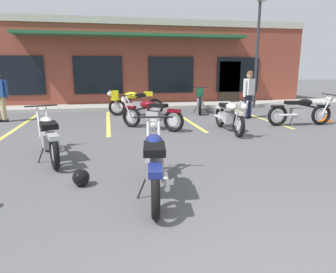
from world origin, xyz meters
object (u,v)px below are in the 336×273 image
object	(u,v)px
motorcycle_black_cruiser	(133,102)
parking_lot_lamp_post	(259,38)
motorcycle_blue_standard	(200,99)
traffic_cone	(326,114)
motorcycle_red_sportbike	(48,136)
motorcycle_cream_vintage	(151,114)
helmet_on_pavement	(81,178)
person_in_shorts_foreground	(249,92)
motorcycle_green_cafe_racer	(229,116)
motorcycle_silver_naked	(301,111)
motorcycle_foreground_classic	(154,162)

from	to	relation	value
motorcycle_black_cruiser	parking_lot_lamp_post	size ratio (longest dim) A/B	0.45
motorcycle_blue_standard	traffic_cone	xyz separation A→B (m)	(3.51, -2.99, -0.27)
motorcycle_red_sportbike	motorcycle_cream_vintage	bearing A→B (deg)	47.21
helmet_on_pavement	person_in_shorts_foreground	bearing A→B (deg)	45.60
motorcycle_green_cafe_racer	motorcycle_cream_vintage	distance (m)	2.23
motorcycle_black_cruiser	traffic_cone	distance (m)	6.80
motorcycle_blue_standard	traffic_cone	world-z (taller)	motorcycle_blue_standard
motorcycle_red_sportbike	traffic_cone	size ratio (longest dim) A/B	3.88
motorcycle_black_cruiser	motorcycle_cream_vintage	size ratio (longest dim) A/B	1.20
motorcycle_silver_naked	traffic_cone	xyz separation A→B (m)	(1.32, 0.50, -0.20)
motorcycle_foreground_classic	motorcycle_green_cafe_racer	bearing A→B (deg)	54.86
helmet_on_pavement	parking_lot_lamp_post	size ratio (longest dim) A/B	0.06
motorcycle_foreground_classic	parking_lot_lamp_post	distance (m)	10.74
motorcycle_black_cruiser	motorcycle_silver_naked	bearing A→B (deg)	-32.01
helmet_on_pavement	parking_lot_lamp_post	xyz separation A→B (m)	(6.97, 8.09, 2.93)
motorcycle_blue_standard	parking_lot_lamp_post	xyz separation A→B (m)	(2.84, 0.76, 2.53)
traffic_cone	helmet_on_pavement	bearing A→B (deg)	-150.39
motorcycle_blue_standard	parking_lot_lamp_post	bearing A→B (deg)	14.93
motorcycle_foreground_classic	person_in_shorts_foreground	distance (m)	7.33
motorcycle_black_cruiser	person_in_shorts_foreground	xyz separation A→B (m)	(3.97, -1.49, 0.42)
helmet_on_pavement	motorcycle_cream_vintage	bearing A→B (deg)	68.11
motorcycle_foreground_classic	parking_lot_lamp_post	xyz separation A→B (m)	(5.92, 8.58, 2.60)
motorcycle_black_cruiser	person_in_shorts_foreground	bearing A→B (deg)	-20.63
motorcycle_green_cafe_racer	helmet_on_pavement	distance (m)	5.04
motorcycle_green_cafe_racer	person_in_shorts_foreground	bearing A→B (deg)	52.97
motorcycle_silver_naked	motorcycle_green_cafe_racer	world-z (taller)	same
motorcycle_green_cafe_racer	motorcycle_cream_vintage	xyz separation A→B (m)	(-2.09, 0.78, 0.00)
person_in_shorts_foreground	helmet_on_pavement	bearing A→B (deg)	-134.40
helmet_on_pavement	traffic_cone	size ratio (longest dim) A/B	0.49
traffic_cone	person_in_shorts_foreground	bearing A→B (deg)	154.40
motorcycle_green_cafe_racer	parking_lot_lamp_post	xyz separation A→B (m)	(3.22, 4.75, 2.60)
motorcycle_red_sportbike	parking_lot_lamp_post	bearing A→B (deg)	40.36
motorcycle_cream_vintage	person_in_shorts_foreground	size ratio (longest dim) A/B	1.04
motorcycle_red_sportbike	traffic_cone	distance (m)	8.81
motorcycle_black_cruiser	motorcycle_foreground_classic	bearing A→B (deg)	-92.42
person_in_shorts_foreground	traffic_cone	xyz separation A→B (m)	(2.31, -1.11, -0.69)
motorcycle_silver_naked	person_in_shorts_foreground	distance (m)	1.95
motorcycle_foreground_classic	motorcycle_black_cruiser	xyz separation A→B (m)	(0.31, 7.43, 0.07)
motorcycle_blue_standard	motorcycle_foreground_classic	bearing A→B (deg)	-111.47
motorcycle_foreground_classic	motorcycle_blue_standard	distance (m)	8.41
motorcycle_blue_standard	parking_lot_lamp_post	distance (m)	3.88
motorcycle_silver_naked	helmet_on_pavement	distance (m)	7.41
motorcycle_black_cruiser	traffic_cone	xyz separation A→B (m)	(6.28, -2.60, -0.27)
motorcycle_black_cruiser	parking_lot_lamp_post	world-z (taller)	parking_lot_lamp_post
motorcycle_silver_naked	motorcycle_blue_standard	distance (m)	4.12
motorcycle_foreground_classic	motorcycle_green_cafe_racer	distance (m)	4.69
motorcycle_silver_naked	traffic_cone	world-z (taller)	motorcycle_silver_naked
motorcycle_foreground_classic	motorcycle_silver_naked	size ratio (longest dim) A/B	1.00
motorcycle_red_sportbike	helmet_on_pavement	xyz separation A→B (m)	(0.72, -1.56, -0.33)
motorcycle_blue_standard	traffic_cone	bearing A→B (deg)	-40.43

